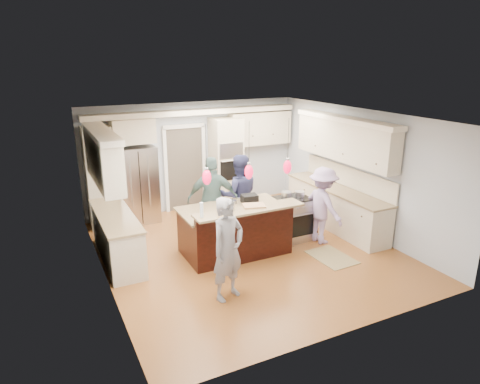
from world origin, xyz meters
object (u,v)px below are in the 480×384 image
Objects in this scene: refrigerator at (137,185)px; island_range at (293,218)px; person_far_left at (239,195)px; kitchen_island at (235,230)px; person_bar_end at (228,249)px.

island_range is (2.71, -2.49, -0.44)m from refrigerator.
refrigerator reaches higher than person_far_left.
refrigerator is 3.71m from island_range.
kitchen_island is 1.24× the size of person_bar_end.
person_bar_end reaches higher than island_range.
person_bar_end is at bearing -119.41° from kitchen_island.
refrigerator is 1.96× the size of island_range.
kitchen_island is 1.72m from person_bar_end.
kitchen_island is at bearing 75.56° from person_far_left.
person_bar_end is 0.95× the size of person_far_left.
person_bar_end is 2.62m from person_far_left.
refrigerator is 2.91m from kitchen_island.
person_bar_end is (-2.23, -1.54, 0.39)m from island_range.
island_range is (1.41, 0.08, -0.03)m from kitchen_island.
refrigerator reaches higher than kitchen_island.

